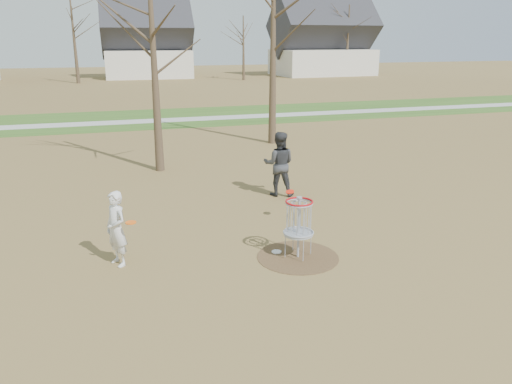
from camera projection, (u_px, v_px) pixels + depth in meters
ground at (298, 257)px, 10.95m from camera, size 160.00×160.00×0.00m
green_band at (169, 118)px, 30.13m from camera, size 160.00×8.00×0.01m
footpath at (172, 120)px, 29.21m from camera, size 160.00×1.50×0.01m
dirt_circle at (298, 257)px, 10.95m from camera, size 1.80×1.80×0.01m
player_standing at (116, 229)px, 10.37m from camera, size 0.62×0.70×1.61m
player_throwing at (279, 164)px, 15.01m from camera, size 1.15×1.03×1.96m
disc_grounded at (277, 252)px, 11.17m from camera, size 0.22×0.22×0.02m
discs_in_play at (224, 204)px, 11.59m from camera, size 4.34×1.95×0.28m
disc_golf_basket at (299, 218)px, 10.68m from camera, size 0.64×0.64×1.35m
bare_trees at (164, 29)px, 42.55m from camera, size 52.62×44.98×9.00m
houses_row at (168, 48)px, 59.12m from camera, size 56.51×10.01×7.26m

